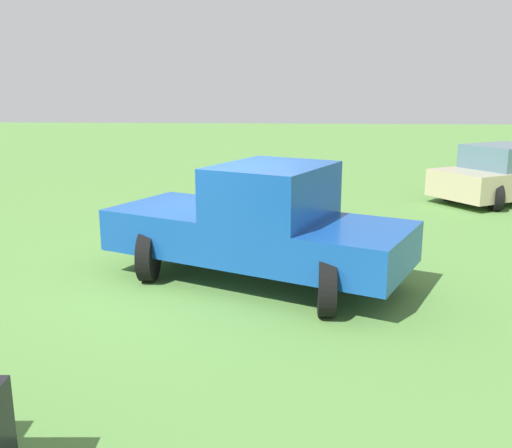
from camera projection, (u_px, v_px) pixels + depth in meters
name	position (u px, v px, depth m)	size (l,w,h in m)	color
ground_plane	(215.00, 276.00, 9.02)	(80.00, 80.00, 0.00)	#54843D
pickup_truck	(263.00, 222.00, 8.55)	(3.56, 4.91, 1.81)	black
sedan_near	(508.00, 175.00, 14.95)	(3.76, 4.50, 1.47)	black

